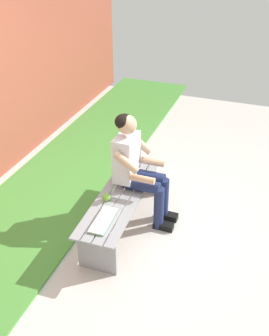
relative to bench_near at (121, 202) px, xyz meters
name	(u,v)px	position (x,y,z in m)	size (l,w,h in m)	color
ground_plane	(189,326)	(0.98, 1.00, -0.35)	(10.00, 7.00, 0.04)	beige
grass_strip	(39,206)	(0.00, -1.05, -0.32)	(9.00, 1.36, 0.03)	#478C38
bench_near	(121,202)	(0.00, 0.00, 0.00)	(1.61, 0.49, 0.44)	gray
person_seated	(137,166)	(-0.22, 0.10, 0.35)	(0.50, 0.69, 1.25)	silver
apple	(106,197)	(0.16, -0.10, 0.15)	(0.08, 0.08, 0.08)	#72B738
book_open	(103,221)	(0.48, 0.01, 0.12)	(0.42, 0.17, 0.02)	white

